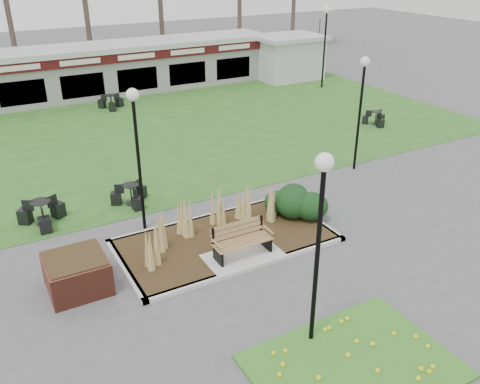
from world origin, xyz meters
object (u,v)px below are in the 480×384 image
brick_planter (77,273)px  food_pavilion (76,72)px  lamp_post_mid_right (362,89)px  bistro_set_a (131,197)px  service_hut (288,57)px  park_bench (241,239)px  bistro_set_c (111,104)px  patio_umbrella (318,50)px  lamp_post_near_right (321,211)px  lamp_post_far_right (326,29)px  lamp_post_near_left (136,130)px  bistro_set_b (43,216)px  bistro_set_d (375,120)px

brick_planter → food_pavilion: size_ratio=0.06×
lamp_post_mid_right → bistro_set_a: 9.35m
service_hut → bistro_set_a: service_hut is taller
park_bench → lamp_post_mid_right: size_ratio=0.38×
bistro_set_c → patio_umbrella: size_ratio=0.53×
lamp_post_near_right → lamp_post_far_right: bearing=52.1°
service_hut → lamp_post_near_left: size_ratio=0.98×
bistro_set_b → bistro_set_c: bearing=64.4°
bistro_set_b → lamp_post_near_left: bearing=-33.3°
bistro_set_b → bistro_set_a: bearing=0.0°
bistro_set_a → bistro_set_b: (-2.91, 0.00, 0.03)m
bistro_set_d → patio_umbrella: bearing=68.1°
lamp_post_mid_right → bistro_set_a: size_ratio=3.30×
lamp_post_mid_right → lamp_post_far_right: 13.14m
lamp_post_far_right → patio_umbrella: (1.95, 3.13, -1.89)m
food_pavilion → lamp_post_near_right: bearing=-90.7°
lamp_post_far_right → bistro_set_d: size_ratio=3.98×
lamp_post_mid_right → patio_umbrella: bearing=58.3°
brick_planter → bistro_set_c: bearing=71.0°
bistro_set_a → bistro_set_c: bistro_set_c is taller
lamp_post_near_right → bistro_set_c: (1.29, 20.18, -3.03)m
lamp_post_near_right → bistro_set_c: 20.45m
service_hut → bistro_set_d: size_ratio=3.60×
lamp_post_near_left → lamp_post_far_right: 19.68m
lamp_post_near_left → lamp_post_mid_right: 8.96m
lamp_post_mid_right → bistro_set_c: 14.65m
bistro_set_b → lamp_post_far_right: bearing=28.0°
patio_umbrella → food_pavilion: bearing=173.0°
lamp_post_near_right → lamp_post_mid_right: size_ratio=1.02×
food_pavilion → patio_umbrella: 16.07m
brick_planter → service_hut: 24.71m
park_bench → patio_umbrella: bearing=48.1°
lamp_post_mid_right → bistro_set_a: lamp_post_mid_right is taller
brick_planter → service_hut: (17.90, 17.00, 0.97)m
park_bench → bistro_set_d: bearing=31.9°
bistro_set_c → bistro_set_b: bearing=-115.6°
brick_planter → service_hut: service_hut is taller
lamp_post_near_right → patio_umbrella: size_ratio=1.74×
bistro_set_a → bistro_set_b: bistro_set_b is taller
lamp_post_far_right → lamp_post_mid_right: bearing=-121.7°
lamp_post_near_left → lamp_post_far_right: (15.84, 11.67, 0.29)m
food_pavilion → bistro_set_a: food_pavilion is taller
lamp_post_near_right → lamp_post_far_right: 23.28m
lamp_post_near_right → bistro_set_a: size_ratio=3.38×
service_hut → lamp_post_far_right: lamp_post_far_right is taller
service_hut → lamp_post_near_right: size_ratio=0.97×
park_bench → lamp_post_near_left: lamp_post_near_left is taller
bistro_set_a → patio_umbrella: 21.94m
lamp_post_near_right → brick_planter: bearing=132.4°
lamp_post_near_right → bistro_set_b: lamp_post_near_right is taller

